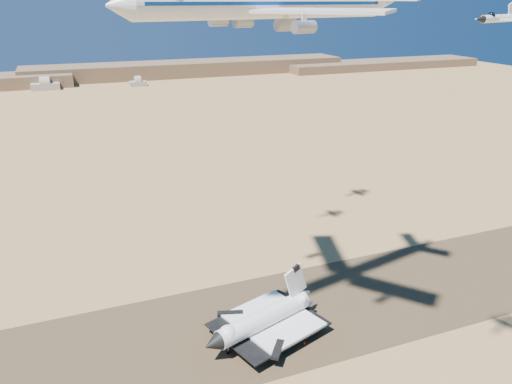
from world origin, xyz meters
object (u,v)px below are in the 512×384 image
object	(u,v)px
crew_b	(294,342)
crew_c	(304,343)
carrier_747	(262,4)
crew_a	(289,341)
chase_jet_c	(263,11)
chase_jet_a	(497,18)
shuttle	(263,321)

from	to	relation	value
crew_b	crew_c	world-z (taller)	crew_b
carrier_747	crew_a	xyz separation A→B (m)	(5.45, -8.65, -91.86)
crew_b	chase_jet_c	size ratio (longest dim) A/B	0.13
crew_b	crew_c	distance (m)	3.08
carrier_747	chase_jet_a	bearing A→B (deg)	-69.46
crew_a	crew_b	xyz separation A→B (m)	(1.12, -1.01, 0.10)
crew_a	crew_c	world-z (taller)	crew_c
shuttle	carrier_747	bearing A→B (deg)	66.04
shuttle	chase_jet_a	world-z (taller)	chase_jet_a
crew_c	chase_jet_c	xyz separation A→B (m)	(11.54, 61.90, 89.19)
crew_a	crew_b	distance (m)	1.51
shuttle	crew_c	world-z (taller)	shuttle
carrier_747	chase_jet_c	world-z (taller)	carrier_747
crew_a	chase_jet_c	world-z (taller)	chase_jet_c
crew_c	carrier_747	bearing A→B (deg)	-27.16
chase_jet_a	chase_jet_c	world-z (taller)	chase_jet_a
shuttle	crew_b	world-z (taller)	shuttle
chase_jet_c	crew_b	bearing A→B (deg)	-108.16
carrier_747	crew_b	world-z (taller)	carrier_747
crew_b	chase_jet_a	size ratio (longest dim) A/B	0.13
chase_jet_c	crew_a	bearing A→B (deg)	-109.40
chase_jet_a	chase_jet_c	size ratio (longest dim) A/B	1.01
crew_a	crew_b	world-z (taller)	crew_b
chase_jet_a	crew_c	bearing A→B (deg)	99.68
chase_jet_c	chase_jet_a	bearing A→B (deg)	-90.53
carrier_747	crew_c	size ratio (longest dim) A/B	50.01
shuttle	crew_b	xyz separation A→B (m)	(6.81, -7.16, -4.26)
crew_c	chase_jet_a	distance (m)	97.39
chase_jet_c	carrier_747	bearing A→B (deg)	-117.21
shuttle	crew_c	size ratio (longest dim) A/B	24.19
crew_b	chase_jet_a	bearing A→B (deg)	-176.50
shuttle	chase_jet_c	world-z (taller)	chase_jet_c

